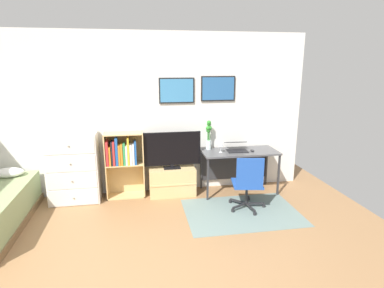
% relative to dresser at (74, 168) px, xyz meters
% --- Properties ---
extents(ground_plane, '(7.20, 7.20, 0.00)m').
position_rel_dresser_xyz_m(ground_plane, '(0.88, -2.15, -0.57)').
color(ground_plane, '#936B44').
extents(wall_back_with_posters, '(6.12, 0.09, 2.70)m').
position_rel_dresser_xyz_m(wall_back_with_posters, '(0.90, 0.27, 0.79)').
color(wall_back_with_posters, silver).
rests_on(wall_back_with_posters, ground_plane).
extents(area_rug, '(1.70, 1.20, 0.01)m').
position_rel_dresser_xyz_m(area_rug, '(2.53, -0.87, -0.56)').
color(area_rug, slate).
rests_on(area_rug, ground_plane).
extents(dresser, '(0.78, 0.46, 1.13)m').
position_rel_dresser_xyz_m(dresser, '(0.00, 0.00, 0.00)').
color(dresser, white).
rests_on(dresser, ground_plane).
extents(bookshelf, '(0.62, 0.30, 1.10)m').
position_rel_dresser_xyz_m(bookshelf, '(0.78, 0.06, 0.10)').
color(bookshelf, tan).
rests_on(bookshelf, ground_plane).
extents(tv_stand, '(0.77, 0.41, 0.47)m').
position_rel_dresser_xyz_m(tv_stand, '(1.58, 0.02, -0.33)').
color(tv_stand, tan).
rests_on(tv_stand, ground_plane).
extents(television, '(0.97, 0.16, 0.62)m').
position_rel_dresser_xyz_m(television, '(1.58, -0.01, 0.22)').
color(television, black).
rests_on(television, tv_stand).
extents(desk, '(1.29, 0.58, 0.74)m').
position_rel_dresser_xyz_m(desk, '(2.73, 0.00, 0.04)').
color(desk, '#4C4C4F').
rests_on(desk, ground_plane).
extents(office_chair, '(0.58, 0.57, 0.86)m').
position_rel_dresser_xyz_m(office_chair, '(2.64, -0.80, -0.11)').
color(office_chair, '#232326').
rests_on(office_chair, ground_plane).
extents(laptop, '(0.37, 0.40, 0.16)m').
position_rel_dresser_xyz_m(laptop, '(2.69, -0.02, 0.23)').
color(laptop, black).
rests_on(laptop, desk).
extents(computer_mouse, '(0.06, 0.10, 0.03)m').
position_rel_dresser_xyz_m(computer_mouse, '(2.93, -0.14, 0.19)').
color(computer_mouse, '#262628').
rests_on(computer_mouse, desk).
extents(bamboo_vase, '(0.11, 0.09, 0.51)m').
position_rel_dresser_xyz_m(bamboo_vase, '(2.23, 0.12, 0.43)').
color(bamboo_vase, silver).
rests_on(bamboo_vase, desk).
extents(wine_glass, '(0.07, 0.07, 0.18)m').
position_rel_dresser_xyz_m(wine_glass, '(2.39, -0.11, 0.31)').
color(wine_glass, silver).
rests_on(wine_glass, desk).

